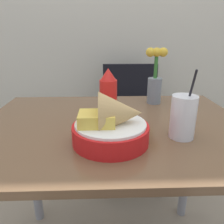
{
  "coord_description": "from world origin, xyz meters",
  "views": [
    {
      "loc": [
        -0.03,
        -0.75,
        1.07
      ],
      "look_at": [
        -0.01,
        -0.05,
        0.81
      ],
      "focal_mm": 35.0,
      "sensor_mm": 36.0,
      "label": 1
    }
  ],
  "objects_px": {
    "ketchup_bottle": "(108,96)",
    "food_basket": "(113,125)",
    "chair_far_window": "(131,113)",
    "drink_cup": "(183,118)",
    "flower_vase": "(155,80)"
  },
  "relations": [
    {
      "from": "food_basket",
      "to": "ketchup_bottle",
      "type": "height_order",
      "value": "ketchup_bottle"
    },
    {
      "from": "chair_far_window",
      "to": "flower_vase",
      "type": "bearing_deg",
      "value": -84.89
    },
    {
      "from": "chair_far_window",
      "to": "food_basket",
      "type": "relative_size",
      "value": 3.7
    },
    {
      "from": "chair_far_window",
      "to": "drink_cup",
      "type": "distance_m",
      "value": 0.92
    },
    {
      "from": "flower_vase",
      "to": "chair_far_window",
      "type": "bearing_deg",
      "value": 95.11
    },
    {
      "from": "chair_far_window",
      "to": "ketchup_bottle",
      "type": "xyz_separation_m",
      "value": [
        -0.18,
        -0.71,
        0.33
      ]
    },
    {
      "from": "ketchup_bottle",
      "to": "drink_cup",
      "type": "bearing_deg",
      "value": -35.01
    },
    {
      "from": "drink_cup",
      "to": "flower_vase",
      "type": "relative_size",
      "value": 0.86
    },
    {
      "from": "chair_far_window",
      "to": "flower_vase",
      "type": "height_order",
      "value": "flower_vase"
    },
    {
      "from": "ketchup_bottle",
      "to": "chair_far_window",
      "type": "bearing_deg",
      "value": 75.97
    },
    {
      "from": "chair_far_window",
      "to": "drink_cup",
      "type": "bearing_deg",
      "value": -86.48
    },
    {
      "from": "drink_cup",
      "to": "flower_vase",
      "type": "height_order",
      "value": "flower_vase"
    },
    {
      "from": "ketchup_bottle",
      "to": "drink_cup",
      "type": "xyz_separation_m",
      "value": [
        0.23,
        -0.16,
        -0.03
      ]
    },
    {
      "from": "ketchup_bottle",
      "to": "food_basket",
      "type": "bearing_deg",
      "value": -86.95
    },
    {
      "from": "food_basket",
      "to": "ketchup_bottle",
      "type": "xyz_separation_m",
      "value": [
        -0.01,
        0.19,
        0.04
      ]
    }
  ]
}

